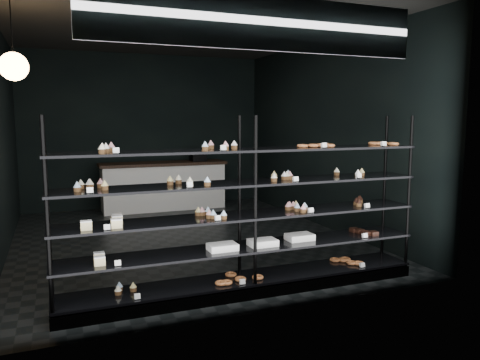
{
  "coord_description": "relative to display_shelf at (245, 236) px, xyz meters",
  "views": [
    {
      "loc": [
        -1.83,
        -6.97,
        1.88
      ],
      "look_at": [
        0.19,
        -1.9,
        1.16
      ],
      "focal_mm": 35.0,
      "sensor_mm": 36.0,
      "label": 1
    }
  ],
  "objects": [
    {
      "name": "room",
      "position": [
        -0.03,
        2.45,
        0.97
      ],
      "size": [
        5.01,
        6.01,
        3.2
      ],
      "color": "black",
      "rests_on": "ground"
    },
    {
      "name": "signage",
      "position": [
        -0.03,
        -0.48,
        2.12
      ],
      "size": [
        3.3,
        0.05,
        0.5
      ],
      "color": "#0B0D3A",
      "rests_on": "room"
    },
    {
      "name": "pendant_lamp",
      "position": [
        -2.23,
        1.34,
        1.82
      ],
      "size": [
        0.31,
        0.31,
        0.89
      ],
      "color": "black",
      "rests_on": "room"
    },
    {
      "name": "service_counter",
      "position": [
        0.23,
        4.95,
        -0.13
      ],
      "size": [
        2.57,
        0.65,
        1.23
      ],
      "color": "white",
      "rests_on": "room"
    },
    {
      "name": "display_shelf",
      "position": [
        0.0,
        0.0,
        0.0
      ],
      "size": [
        4.0,
        0.5,
        1.91
      ],
      "color": "black",
      "rests_on": "room"
    }
  ]
}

